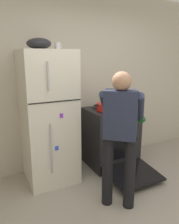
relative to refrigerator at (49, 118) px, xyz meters
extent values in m
cube|color=beige|center=(0.52, 0.38, 0.43)|extent=(6.00, 0.10, 2.70)
cube|color=silver|center=(0.00, 0.00, 0.00)|extent=(0.68, 0.68, 1.83)
cube|color=black|center=(0.00, -0.34, 0.29)|extent=(0.67, 0.01, 0.01)
cylinder|color=#B7B7BC|center=(-0.08, -0.36, -0.31)|extent=(0.02, 0.02, 0.67)
cylinder|color=#B7B7BC|center=(-0.08, -0.36, 0.61)|extent=(0.02, 0.02, 0.34)
cube|color=purple|center=(0.07, -0.35, 0.11)|extent=(0.04, 0.01, 0.06)
cube|color=blue|center=(-0.01, -0.35, -0.32)|extent=(0.04, 0.01, 0.06)
cube|color=black|center=(1.02, 0.00, -0.45)|extent=(0.76, 0.64, 0.93)
cube|color=black|center=(1.02, -0.32, -0.52)|extent=(0.53, 0.01, 0.34)
cylinder|color=black|center=(0.84, -0.14, 0.02)|extent=(0.17, 0.17, 0.01)
cylinder|color=black|center=(1.20, -0.14, 0.02)|extent=(0.17, 0.17, 0.01)
cylinder|color=black|center=(0.84, 0.14, 0.02)|extent=(0.17, 0.17, 0.01)
cylinder|color=black|center=(1.20, 0.14, 0.02)|extent=(0.17, 0.17, 0.01)
cylinder|color=silver|center=(0.76, -0.33, -0.04)|extent=(0.04, 0.03, 0.04)
cylinder|color=silver|center=(0.93, -0.33, -0.04)|extent=(0.04, 0.03, 0.04)
cylinder|color=silver|center=(1.11, -0.33, -0.04)|extent=(0.04, 0.03, 0.04)
cylinder|color=silver|center=(1.28, -0.33, -0.04)|extent=(0.04, 0.03, 0.04)
cube|color=black|center=(1.02, -0.62, -0.81)|extent=(0.72, 0.60, 0.09)
cylinder|color=black|center=(0.43, -0.88, -0.49)|extent=(0.13, 0.13, 0.86)
cylinder|color=black|center=(0.63, -1.05, -0.49)|extent=(0.13, 0.13, 0.86)
cube|color=#23283D|center=(0.53, -0.97, 0.21)|extent=(0.40, 0.39, 0.54)
sphere|color=#A37556|center=(0.53, -0.97, 0.58)|extent=(0.21, 0.21, 0.21)
sphere|color=#2B2B2B|center=(0.53, -0.97, 0.54)|extent=(0.15, 0.15, 0.15)
cylinder|color=#23283D|center=(0.52, -0.68, 0.25)|extent=(0.38, 0.42, 0.44)
cylinder|color=#23283D|center=(0.82, -0.94, 0.25)|extent=(0.38, 0.42, 0.44)
ellipsoid|color=#1E5123|center=(0.66, -0.52, 0.06)|extent=(0.12, 0.18, 0.10)
ellipsoid|color=#1E5123|center=(0.96, -0.78, 0.06)|extent=(0.12, 0.18, 0.10)
cylinder|color=red|center=(0.86, -0.05, 0.08)|extent=(0.24, 0.24, 0.11)
cube|color=black|center=(0.72, -0.05, 0.12)|extent=(0.05, 0.03, 0.02)
cube|color=black|center=(1.01, -0.05, 0.12)|extent=(0.05, 0.03, 0.02)
cylinder|color=silver|center=(0.18, 0.05, 0.96)|extent=(0.08, 0.08, 0.10)
torus|color=silver|center=(0.22, 0.05, 0.97)|extent=(0.06, 0.01, 0.06)
cylinder|color=brown|center=(1.32, 0.20, 0.09)|extent=(0.05, 0.05, 0.14)
ellipsoid|color=black|center=(-0.08, 0.00, 0.99)|extent=(0.31, 0.31, 0.14)
camera|label=1|loc=(-0.83, -2.92, 0.84)|focal=35.81mm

